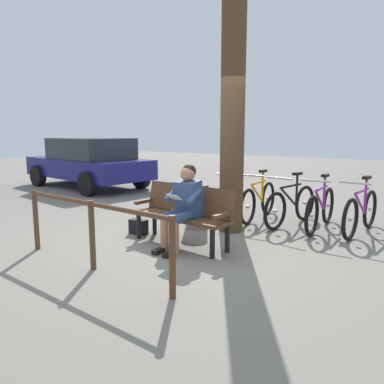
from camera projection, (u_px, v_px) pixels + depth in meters
name	position (u px, v px, depth m)	size (l,w,h in m)	color
ground_plane	(176.00, 244.00, 5.53)	(40.00, 40.00, 0.00)	slate
bench	(184.00, 210.00, 5.47)	(1.64, 0.63, 0.87)	#51331E
person_reading	(184.00, 203.00, 5.22)	(0.52, 0.79, 1.20)	#334772
handbag	(138.00, 227.00, 6.06)	(0.30, 0.14, 0.24)	black
tree_trunk	(233.00, 119.00, 5.98)	(0.39, 0.39, 3.72)	#4C3823
litter_bin	(197.00, 206.00, 6.40)	(0.41, 0.41, 0.75)	slate
bicycle_black	(361.00, 212.00, 6.03)	(0.48, 1.68, 0.94)	black
bicycle_orange	(321.00, 209.00, 6.31)	(0.48, 1.68, 0.94)	black
bicycle_silver	(291.00, 205.00, 6.60)	(0.48, 1.67, 0.94)	black
bicycle_green	(259.00, 201.00, 7.04)	(0.48, 1.68, 0.94)	black
bicycle_red	(233.00, 198.00, 7.30)	(0.66, 1.61, 0.94)	black
railing_fence	(92.00, 223.00, 4.41)	(2.62, 0.22, 0.85)	#51331E
parked_car	(89.00, 162.00, 11.06)	(4.38, 2.41, 1.47)	navy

